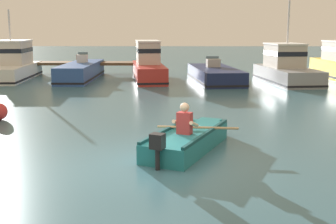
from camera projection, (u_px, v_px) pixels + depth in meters
The scene contains 8 objects.
ground_plane at pixel (144, 166), 9.38m from camera, with size 120.00×120.00×0.00m, color #386070.
wooden_dock at pixel (38, 63), 27.31m from camera, with size 14.88×1.64×1.33m.
rowboat_with_person at pixel (188, 139), 10.62m from camera, with size 2.39×3.57×1.19m.
moored_boat_white at pixel (12, 65), 24.96m from camera, with size 2.43×5.99×3.91m.
moored_boat_blue at pixel (81, 72), 24.88m from camera, with size 1.68×6.53×1.50m.
moored_boat_red at pixel (148, 65), 24.66m from camera, with size 2.36×6.05×2.19m.
moored_boat_navy at pixel (215, 75), 23.84m from camera, with size 2.84×6.15×1.34m.
moored_boat_grey at pixel (286, 68), 23.46m from camera, with size 2.75×5.61×4.66m.
Camera 1 is at (0.65, -8.98, 2.94)m, focal length 46.67 mm.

